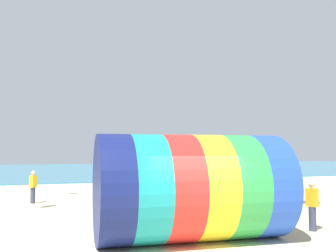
# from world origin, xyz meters

# --- Properties ---
(sea) EXTENTS (120.00, 40.00, 0.10)m
(sea) POSITION_xyz_m (0.00, 41.86, 0.05)
(sea) COLOR teal
(sea) RESTS_ON ground
(giant_inflatable_tube) EXTENTS (5.78, 3.54, 3.11)m
(giant_inflatable_tube) POSITION_xyz_m (0.38, 1.59, 1.56)
(giant_inflatable_tube) COLOR navy
(giant_inflatable_tube) RESTS_ON ground
(kite_handler) EXTENTS (0.34, 0.42, 1.63)m
(kite_handler) POSITION_xyz_m (4.65, 1.49, 0.82)
(kite_handler) COLOR #383D56
(kite_handler) RESTS_ON ground
(bystander_near_water) EXTENTS (0.39, 0.42, 1.62)m
(bystander_near_water) POSITION_xyz_m (-4.07, 11.31, 0.82)
(bystander_near_water) COLOR #383D56
(bystander_near_water) RESTS_ON ground
(bystander_mid_beach) EXTENTS (0.39, 0.42, 1.77)m
(bystander_mid_beach) POSITION_xyz_m (11.45, 12.95, 0.91)
(bystander_mid_beach) COLOR black
(bystander_mid_beach) RESTS_ON ground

